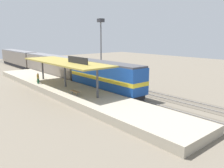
# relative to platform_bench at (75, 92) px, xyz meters

# --- Properties ---
(ground_plane) EXTENTS (120.00, 120.00, 0.00)m
(ground_plane) POSITION_rel_platform_bench_xyz_m (8.00, 5.06, -1.34)
(ground_plane) COLOR #706656
(track_near) EXTENTS (3.20, 110.00, 0.16)m
(track_near) POSITION_rel_platform_bench_xyz_m (6.00, 5.06, -1.31)
(track_near) COLOR #5F5649
(track_near) RESTS_ON ground
(track_far) EXTENTS (3.20, 110.00, 0.16)m
(track_far) POSITION_rel_platform_bench_xyz_m (10.60, 5.06, -1.31)
(track_far) COLOR #5F5649
(track_far) RESTS_ON ground
(platform) EXTENTS (6.00, 44.00, 0.90)m
(platform) POSITION_rel_platform_bench_xyz_m (1.40, 5.06, -0.89)
(platform) COLOR #A89E89
(platform) RESTS_ON ground
(station_canopy) EXTENTS (5.20, 18.00, 4.70)m
(station_canopy) POSITION_rel_platform_bench_xyz_m (1.40, 4.96, 3.19)
(station_canopy) COLOR #47474C
(station_canopy) RESTS_ON platform
(platform_bench) EXTENTS (0.44, 1.70, 0.50)m
(platform_bench) POSITION_rel_platform_bench_xyz_m (0.00, 0.00, 0.00)
(platform_bench) COLOR #333338
(platform_bench) RESTS_ON platform
(locomotive) EXTENTS (2.93, 14.43, 4.44)m
(locomotive) POSITION_rel_platform_bench_xyz_m (6.00, 1.32, 1.07)
(locomotive) COLOR #28282D
(locomotive) RESTS_ON track_near
(passenger_carriage_front) EXTENTS (2.90, 20.00, 4.24)m
(passenger_carriage_front) POSITION_rel_platform_bench_xyz_m (6.00, 19.32, 0.97)
(passenger_carriage_front) COLOR #28282D
(passenger_carriage_front) RESTS_ON track_near
(passenger_carriage_rear) EXTENTS (2.90, 20.00, 4.24)m
(passenger_carriage_rear) POSITION_rel_platform_bench_xyz_m (6.00, 40.12, 0.97)
(passenger_carriage_rear) COLOR #28282D
(passenger_carriage_rear) RESTS_ON track_near
(freight_car) EXTENTS (2.80, 12.00, 3.54)m
(freight_car) POSITION_rel_platform_bench_xyz_m (10.60, 13.71, 0.63)
(freight_car) COLOR #28282D
(freight_car) RESTS_ON track_far
(light_mast) EXTENTS (1.10, 1.10, 11.70)m
(light_mast) POSITION_rel_platform_bench_xyz_m (13.80, 12.49, 7.05)
(light_mast) COLOR slate
(light_mast) RESTS_ON ground
(person_waiting) EXTENTS (0.34, 0.34, 1.71)m
(person_waiting) POSITION_rel_platform_bench_xyz_m (-0.80, 9.90, 0.51)
(person_waiting) COLOR #23603D
(person_waiting) RESTS_ON platform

